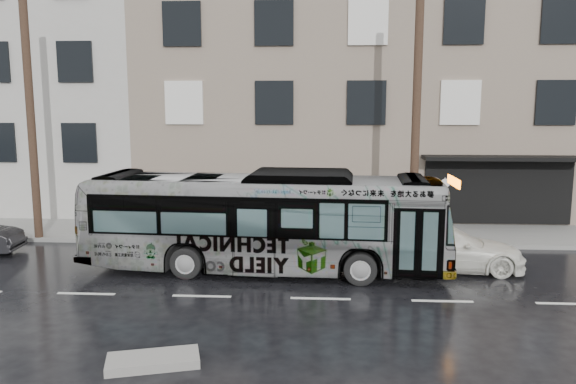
% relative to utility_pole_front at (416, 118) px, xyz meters
% --- Properties ---
extents(ground, '(120.00, 120.00, 0.00)m').
position_rel_utility_pole_front_xyz_m(ground, '(-6.50, -3.30, -4.65)').
color(ground, black).
rests_on(ground, ground).
extents(sidewalk, '(90.00, 3.60, 0.15)m').
position_rel_utility_pole_front_xyz_m(sidewalk, '(-6.50, 1.60, -4.58)').
color(sidewalk, gray).
rests_on(sidewalk, ground).
extents(building_taupe, '(20.00, 12.00, 11.00)m').
position_rel_utility_pole_front_xyz_m(building_taupe, '(-1.50, 9.40, 0.85)').
color(building_taupe, gray).
rests_on(building_taupe, ground).
extents(utility_pole_front, '(0.30, 0.30, 9.00)m').
position_rel_utility_pole_front_xyz_m(utility_pole_front, '(0.00, 0.00, 0.00)').
color(utility_pole_front, '#412C20').
rests_on(utility_pole_front, sidewalk).
extents(utility_pole_rear, '(0.30, 0.30, 9.00)m').
position_rel_utility_pole_front_xyz_m(utility_pole_rear, '(-14.00, 0.00, 0.00)').
color(utility_pole_rear, '#412C20').
rests_on(utility_pole_rear, sidewalk).
extents(sign_post, '(0.06, 0.06, 2.40)m').
position_rel_utility_pole_front_xyz_m(sign_post, '(1.10, 0.00, -3.30)').
color(sign_post, slate).
rests_on(sign_post, sidewalk).
extents(bus, '(11.34, 3.29, 3.12)m').
position_rel_utility_pole_front_xyz_m(bus, '(-5.05, -3.28, -3.09)').
color(bus, '#B2B2B2').
rests_on(bus, ground).
extents(white_sedan, '(4.87, 2.15, 1.39)m').
position_rel_utility_pole_front_xyz_m(white_sedan, '(0.57, -2.82, -3.95)').
color(white_sedan, white).
rests_on(white_sedan, ground).
extents(slush_pile, '(1.95, 1.27, 0.18)m').
position_rel_utility_pole_front_xyz_m(slush_pile, '(-6.60, -9.86, -4.56)').
color(slush_pile, '#A09E98').
rests_on(slush_pile, ground).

